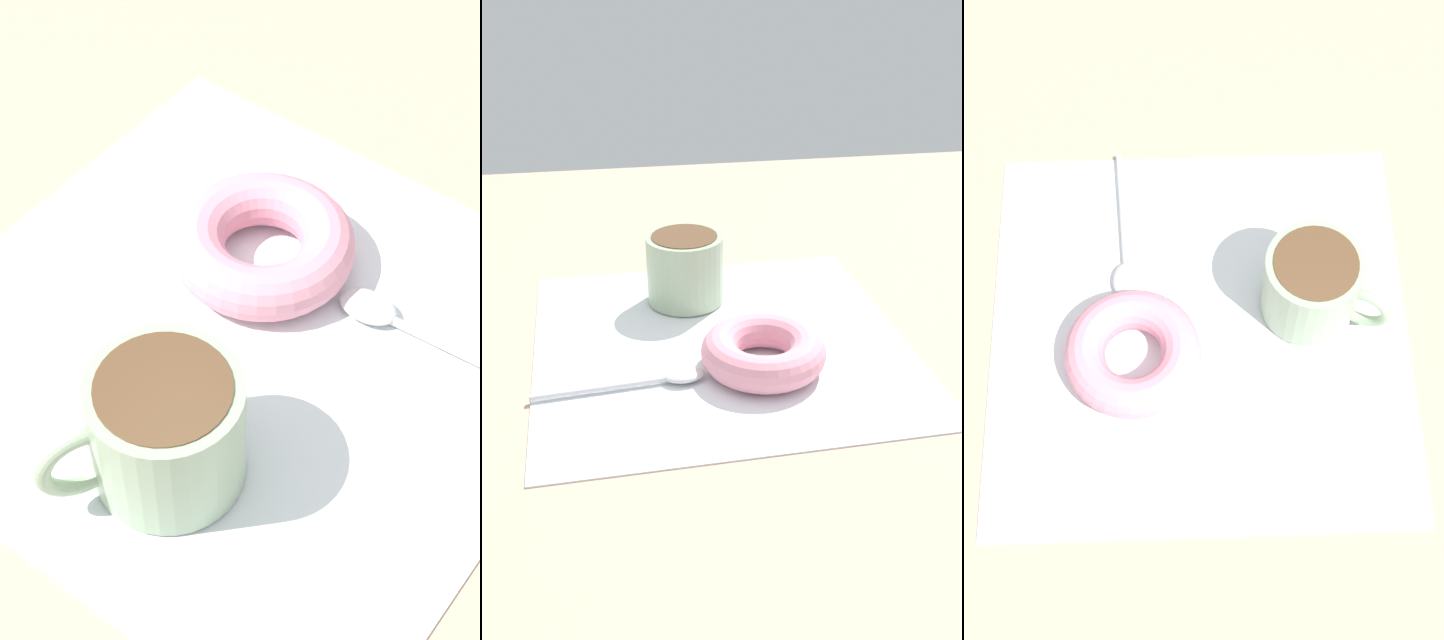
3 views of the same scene
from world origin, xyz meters
The scene contains 5 objects.
ground_plane centered at (0.00, 0.00, -1.00)cm, with size 120.00×120.00×2.00cm, color tan.
napkin centered at (-0.30, 0.24, 0.15)cm, with size 34.65×34.65×0.30cm, color white.
coffee_cup centered at (-9.29, -2.01, 4.04)cm, with size 10.33×7.93×7.21cm.
donut centered at (5.37, 2.96, 1.94)cm, with size 11.10×11.10×3.29cm, color pink.
spoon centered at (6.32, -6.52, 0.69)cm, with size 2.72×14.98×0.90cm.
Camera 3 is at (0.08, 31.40, 67.75)cm, focal length 50.00 mm.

